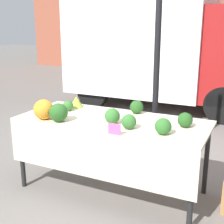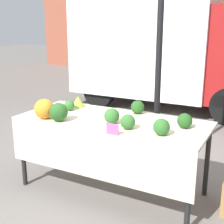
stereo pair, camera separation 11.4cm
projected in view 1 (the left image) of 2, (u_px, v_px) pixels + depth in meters
The scene contains 14 objects.
ground_plane at pixel (112, 189), 3.43m from camera, with size 40.00×40.00×0.00m, color slate.
tent_pole at pixel (157, 63), 3.54m from camera, with size 0.07×0.07×2.65m.
parked_truck at pixel (162, 39), 6.78m from camera, with size 4.06×2.22×2.78m.
market_table at pixel (109, 130), 3.19m from camera, with size 1.96×0.85×0.80m.
orange_cauliflower at pixel (44, 110), 3.20m from camera, with size 0.21×0.21×0.21m.
romanesco_head at pixel (76, 102), 3.68m from camera, with size 0.16×0.16×0.13m.
broccoli_head_0 at pixel (163, 126), 2.76m from camera, with size 0.15×0.15×0.15m.
broccoli_head_1 at pixel (112, 116), 3.07m from camera, with size 0.15×0.15×0.15m.
broccoli_head_2 at pixel (59, 113), 3.12m from camera, with size 0.19×0.19×0.19m.
broccoli_head_3 at pixel (185, 120), 2.96m from camera, with size 0.14×0.14×0.14m.
broccoli_head_4 at pixel (137, 107), 3.42m from camera, with size 0.15×0.15×0.15m.
broccoli_head_5 at pixel (129, 122), 2.91m from camera, with size 0.14×0.14×0.14m.
broccoli_head_6 at pixel (68, 106), 3.52m from camera, with size 0.12×0.12×0.12m.
price_sign at pixel (114, 129), 2.76m from camera, with size 0.12×0.01×0.10m.
Camera 1 is at (1.35, -2.77, 1.74)m, focal length 50.00 mm.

